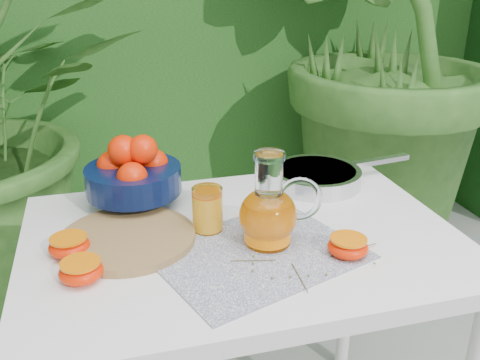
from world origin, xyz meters
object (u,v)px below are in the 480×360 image
object	(u,v)px
saute_pan	(317,176)
juice_pitcher	(269,213)
white_table	(242,265)
cutting_board	(128,238)
fruit_bowl	(133,173)

from	to	relation	value
saute_pan	juice_pitcher	bearing A→B (deg)	-129.68
white_table	juice_pitcher	world-z (taller)	juice_pitcher
saute_pan	white_table	bearing A→B (deg)	-140.92
cutting_board	juice_pitcher	world-z (taller)	juice_pitcher
fruit_bowl	cutting_board	bearing A→B (deg)	-99.86
fruit_bowl	juice_pitcher	xyz separation A→B (m)	(0.27, -0.29, -0.01)
cutting_board	saute_pan	bearing A→B (deg)	19.78
juice_pitcher	white_table	bearing A→B (deg)	129.32
cutting_board	fruit_bowl	bearing A→B (deg)	80.14
cutting_board	fruit_bowl	size ratio (longest dim) A/B	1.15
white_table	juice_pitcher	xyz separation A→B (m)	(0.05, -0.06, 0.16)
white_table	juice_pitcher	bearing A→B (deg)	-50.68
white_table	fruit_bowl	distance (m)	0.36
cutting_board	fruit_bowl	xyz separation A→B (m)	(0.03, 0.20, 0.08)
fruit_bowl	saute_pan	world-z (taller)	fruit_bowl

